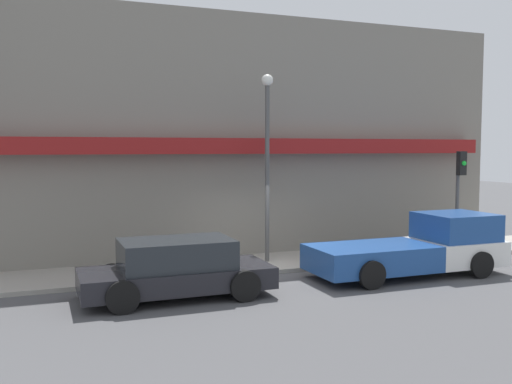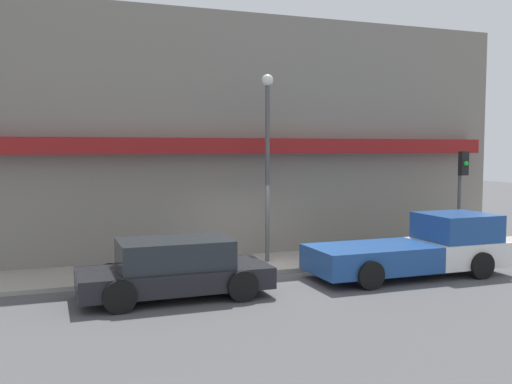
{
  "view_description": "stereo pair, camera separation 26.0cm",
  "coord_description": "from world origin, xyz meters",
  "px_view_note": "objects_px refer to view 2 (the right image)",
  "views": [
    {
      "loc": [
        -6.27,
        -14.97,
        3.65
      ],
      "look_at": [
        -0.1,
        1.05,
        2.32
      ],
      "focal_mm": 40.0,
      "sensor_mm": 36.0,
      "label": 1
    },
    {
      "loc": [
        -6.02,
        -15.07,
        3.65
      ],
      "look_at": [
        -0.1,
        1.05,
        2.32
      ],
      "focal_mm": 40.0,
      "sensor_mm": 36.0,
      "label": 2
    }
  ],
  "objects_px": {
    "pickup_truck": "(419,249)",
    "traffic_light": "(461,183)",
    "street_lamp": "(267,146)",
    "parked_car": "(175,269)",
    "fire_hydrant": "(331,252)"
  },
  "relations": [
    {
      "from": "traffic_light",
      "to": "street_lamp",
      "type": "bearing_deg",
      "value": 172.32
    },
    {
      "from": "parked_car",
      "to": "street_lamp",
      "type": "distance_m",
      "value": 5.4
    },
    {
      "from": "pickup_truck",
      "to": "fire_hydrant",
      "type": "xyz_separation_m",
      "value": [
        -1.73,
        2.08,
        -0.36
      ]
    },
    {
      "from": "pickup_truck",
      "to": "traffic_light",
      "type": "relative_size",
      "value": 1.69
    },
    {
      "from": "pickup_truck",
      "to": "fire_hydrant",
      "type": "height_order",
      "value": "pickup_truck"
    },
    {
      "from": "parked_car",
      "to": "fire_hydrant",
      "type": "relative_size",
      "value": 7.98
    },
    {
      "from": "parked_car",
      "to": "street_lamp",
      "type": "bearing_deg",
      "value": 36.94
    },
    {
      "from": "fire_hydrant",
      "to": "traffic_light",
      "type": "xyz_separation_m",
      "value": [
        4.77,
        -0.18,
        2.07
      ]
    },
    {
      "from": "street_lamp",
      "to": "traffic_light",
      "type": "distance_m",
      "value": 6.79
    },
    {
      "from": "pickup_truck",
      "to": "traffic_light",
      "type": "xyz_separation_m",
      "value": [
        3.04,
        1.89,
        1.72
      ]
    },
    {
      "from": "pickup_truck",
      "to": "parked_car",
      "type": "relative_size",
      "value": 1.25
    },
    {
      "from": "pickup_truck",
      "to": "fire_hydrant",
      "type": "bearing_deg",
      "value": 131.28
    },
    {
      "from": "traffic_light",
      "to": "parked_car",
      "type": "bearing_deg",
      "value": -169.43
    },
    {
      "from": "street_lamp",
      "to": "traffic_light",
      "type": "height_order",
      "value": "street_lamp"
    },
    {
      "from": "parked_car",
      "to": "fire_hydrant",
      "type": "bearing_deg",
      "value": 19.71
    }
  ]
}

